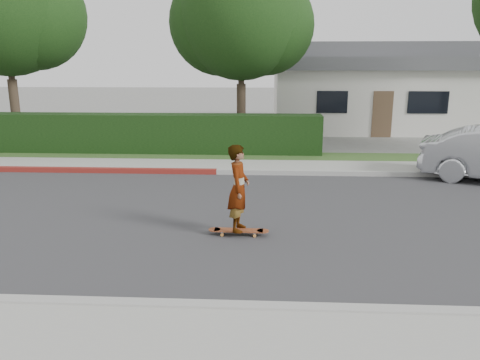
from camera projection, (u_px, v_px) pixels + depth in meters
The scene contains 14 objects.
ground at pixel (153, 216), 10.36m from camera, with size 120.00×120.00×0.00m, color slate.
road at pixel (153, 215), 10.36m from camera, with size 60.00×8.00×0.01m, color #2D2D30.
curb_near at pixel (83, 305), 6.37m from camera, with size 60.00×0.20×0.15m, color #9E9E99.
sidewalk_near at pixel (54, 344), 5.50m from camera, with size 60.00×1.60×0.12m, color gray.
curb_far at pixel (184, 171), 14.32m from camera, with size 60.00×0.20×0.15m, color #9E9E99.
curb_red_section at pixel (25, 169), 14.58m from camera, with size 12.00×0.21×0.15m, color maroon.
sidewalk_far at pixel (189, 166), 15.19m from camera, with size 60.00×1.60×0.12m, color gray.
planting_strip at pixel (196, 157), 16.75m from camera, with size 60.00×1.60×0.10m, color #2D4C1E.
hedge at pixel (118, 134), 17.32m from camera, with size 15.00×1.00×1.50m, color black.
tree_left at pixel (6, 11), 17.91m from camera, with size 5.99×5.21×8.00m.
tree_center at pixel (241, 21), 18.01m from camera, with size 5.66×4.84×7.44m.
house at pixel (369, 87), 24.95m from camera, with size 10.60×8.60×4.30m.
skateboard at pixel (239, 231), 9.13m from camera, with size 1.19×0.26×0.11m.
skateboarder at pixel (239, 188), 8.92m from camera, with size 0.61×0.40×1.68m, color white.
Camera 1 is at (2.45, -9.75, 3.25)m, focal length 35.00 mm.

